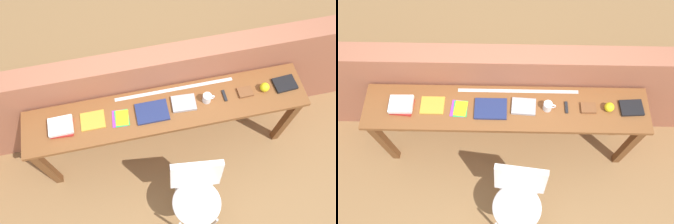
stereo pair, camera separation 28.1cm
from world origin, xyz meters
TOP-DOWN VIEW (x-y plane):
  - ground_plane at (0.00, 0.00)m, footprint 40.00×40.00m
  - brick_wall_back at (0.00, 0.64)m, footprint 6.00×0.20m
  - sideboard at (0.00, 0.30)m, footprint 2.50×0.44m
  - chair_white_moulded at (0.12, -0.40)m, footprint 0.49×0.50m
  - book_stack_leftmost at (-0.91, 0.29)m, footprint 0.20×0.18m
  - magazine_cycling at (-0.64, 0.31)m, footprint 0.21×0.17m
  - pamphlet_pile_colourful at (-0.40, 0.28)m, footprint 0.15×0.17m
  - book_open_centre at (-0.13, 0.28)m, footprint 0.28×0.20m
  - book_grey_hardcover at (0.15, 0.31)m, footprint 0.22×0.17m
  - mug at (0.36, 0.30)m, footprint 0.11×0.08m
  - multitool_folded at (0.52, 0.31)m, footprint 0.03×0.11m
  - leather_journal_brown at (0.71, 0.31)m, footprint 0.13×0.10m
  - sports_ball_small at (0.89, 0.30)m, footprint 0.08×0.08m
  - book_repair_rightmost at (1.09, 0.31)m, footprint 0.21×0.16m
  - ruler_metal_back_edge at (0.10, 0.47)m, footprint 1.08×0.03m

SIDE VIEW (x-z plane):
  - ground_plane at x=0.00m, z-range 0.00..0.00m
  - chair_white_moulded at x=0.12m, z-range 0.08..0.97m
  - brick_wall_back at x=0.00m, z-range 0.00..1.20m
  - sideboard at x=0.00m, z-range 0.30..1.18m
  - ruler_metal_back_edge at x=0.10m, z-range 0.88..0.88m
  - pamphlet_pile_colourful at x=-0.40m, z-range 0.88..0.89m
  - magazine_cycling at x=-0.64m, z-range 0.88..0.89m
  - multitool_folded at x=0.52m, z-range 0.88..0.90m
  - book_open_centre at x=-0.13m, z-range 0.88..0.90m
  - leather_journal_brown at x=0.71m, z-range 0.88..0.90m
  - book_repair_rightmost at x=1.09m, z-range 0.88..0.91m
  - book_grey_hardcover at x=0.15m, z-range 0.88..0.91m
  - book_stack_leftmost at x=-0.91m, z-range 0.88..0.95m
  - sports_ball_small at x=0.89m, z-range 0.88..0.96m
  - mug at x=0.36m, z-range 0.88..0.97m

